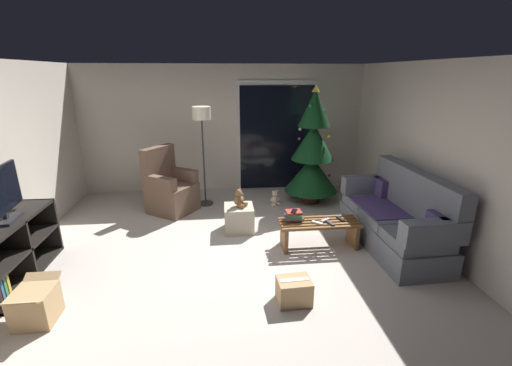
{
  "coord_description": "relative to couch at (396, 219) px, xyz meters",
  "views": [
    {
      "loc": [
        -0.08,
        -3.83,
        2.33
      ],
      "look_at": [
        0.4,
        0.7,
        0.85
      ],
      "focal_mm": 23.83,
      "sensor_mm": 36.0,
      "label": 1
    }
  ],
  "objects": [
    {
      "name": "ground_plane",
      "position": [
        -2.32,
        -0.27,
        -0.4
      ],
      "size": [
        7.0,
        7.0,
        0.0
      ],
      "primitive_type": "plane",
      "color": "#BCB2A8"
    },
    {
      "name": "wall_back",
      "position": [
        -2.32,
        2.79,
        0.85
      ],
      "size": [
        5.72,
        0.12,
        2.5
      ],
      "primitive_type": "cube",
      "color": "beige",
      "rests_on": "ground"
    },
    {
      "name": "wall_right",
      "position": [
        0.54,
        -0.27,
        0.85
      ],
      "size": [
        0.12,
        6.0,
        2.5
      ],
      "primitive_type": "cube",
      "color": "beige",
      "rests_on": "ground"
    },
    {
      "name": "patio_door_frame",
      "position": [
        -1.25,
        2.72,
        0.7
      ],
      "size": [
        1.6,
        0.02,
        2.2
      ],
      "primitive_type": "cube",
      "color": "silver",
      "rests_on": "ground"
    },
    {
      "name": "patio_door_glass",
      "position": [
        -1.25,
        2.7,
        0.65
      ],
      "size": [
        1.5,
        0.02,
        2.1
      ],
      "primitive_type": "cube",
      "color": "black",
      "rests_on": "ground"
    },
    {
      "name": "couch",
      "position": [
        0.0,
        0.0,
        0.0
      ],
      "size": [
        0.83,
        1.96,
        1.08
      ],
      "color": "slate",
      "rests_on": "ground"
    },
    {
      "name": "coffee_table",
      "position": [
        -1.07,
        0.06,
        -0.14
      ],
      "size": [
        1.1,
        0.4,
        0.38
      ],
      "color": "brown",
      "rests_on": "ground"
    },
    {
      "name": "remote_silver",
      "position": [
        -0.99,
        0.08,
        -0.0
      ],
      "size": [
        0.15,
        0.12,
        0.02
      ],
      "primitive_type": "cube",
      "rotation": [
        0.0,
        0.0,
        2.16
      ],
      "color": "#ADADB2",
      "rests_on": "coffee_table"
    },
    {
      "name": "remote_white",
      "position": [
        -1.13,
        -0.0,
        -0.0
      ],
      "size": [
        0.15,
        0.14,
        0.02
      ],
      "primitive_type": "cube",
      "rotation": [
        0.0,
        0.0,
        0.85
      ],
      "color": "silver",
      "rests_on": "coffee_table"
    },
    {
      "name": "remote_black",
      "position": [
        -0.77,
        0.09,
        -0.0
      ],
      "size": [
        0.08,
        0.16,
        0.02
      ],
      "primitive_type": "cube",
      "rotation": [
        0.0,
        0.0,
        3.37
      ],
      "color": "black",
      "rests_on": "coffee_table"
    },
    {
      "name": "remote_graphite",
      "position": [
        -0.95,
        -0.03,
        -0.0
      ],
      "size": [
        0.09,
        0.16,
        0.02
      ],
      "primitive_type": "cube",
      "rotation": [
        0.0,
        0.0,
        3.44
      ],
      "color": "#333338",
      "rests_on": "coffee_table"
    },
    {
      "name": "book_stack",
      "position": [
        -1.42,
        0.13,
        0.05
      ],
      "size": [
        0.29,
        0.23,
        0.14
      ],
      "color": "#A32D28",
      "rests_on": "coffee_table"
    },
    {
      "name": "cell_phone",
      "position": [
        -1.42,
        0.12,
        0.13
      ],
      "size": [
        0.12,
        0.16,
        0.01
      ],
      "primitive_type": "cube",
      "rotation": [
        0.0,
        0.0,
        -0.42
      ],
      "color": "black",
      "rests_on": "book_stack"
    },
    {
      "name": "christmas_tree",
      "position": [
        -0.73,
        1.81,
        0.54
      ],
      "size": [
        0.98,
        0.98,
        2.14
      ],
      "color": "#4C1E19",
      "rests_on": "ground"
    },
    {
      "name": "armchair",
      "position": [
        -3.3,
        1.61,
        0.0
      ],
      "size": [
        0.95,
        0.95,
        1.13
      ],
      "color": "brown",
      "rests_on": "ground"
    },
    {
      "name": "floor_lamp",
      "position": [
        -2.71,
        1.87,
        1.11
      ],
      "size": [
        0.32,
        0.32,
        1.78
      ],
      "color": "#2D2D30",
      "rests_on": "ground"
    },
    {
      "name": "media_shelf",
      "position": [
        -4.85,
        -0.38,
        -0.05
      ],
      "size": [
        0.4,
        1.4,
        0.75
      ],
      "color": "black",
      "rests_on": "ground"
    },
    {
      "name": "television",
      "position": [
        -4.81,
        -0.32,
        0.66
      ],
      "size": [
        0.24,
        0.84,
        0.61
      ],
      "color": "black",
      "rests_on": "media_shelf"
    },
    {
      "name": "ottoman",
      "position": [
        -2.15,
        0.7,
        -0.2
      ],
      "size": [
        0.44,
        0.44,
        0.4
      ],
      "primitive_type": "cube",
      "color": "#B2A893",
      "rests_on": "ground"
    },
    {
      "name": "teddy_bear_chestnut",
      "position": [
        -2.14,
        0.69,
        0.12
      ],
      "size": [
        0.22,
        0.21,
        0.29
      ],
      "color": "brown",
      "rests_on": "ottoman"
    },
    {
      "name": "teddy_bear_cream_by_tree",
      "position": [
        -1.43,
        1.68,
        -0.28
      ],
      "size": [
        0.2,
        0.21,
        0.29
      ],
      "color": "beige",
      "rests_on": "ground"
    },
    {
      "name": "cardboard_box_open_near_shelf",
      "position": [
        -4.24,
        -1.13,
        -0.22
      ],
      "size": [
        0.36,
        0.52,
        0.4
      ],
      "color": "tan",
      "rests_on": "ground"
    },
    {
      "name": "cardboard_box_taped_mid_floor",
      "position": [
        -1.67,
        -1.1,
        -0.26
      ],
      "size": [
        0.36,
        0.29,
        0.27
      ],
      "color": "tan",
      "rests_on": "ground"
    }
  ]
}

